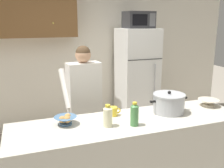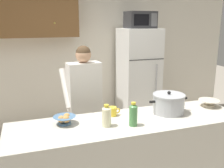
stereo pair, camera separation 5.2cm
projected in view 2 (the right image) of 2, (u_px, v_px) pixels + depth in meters
The scene contains 11 objects.
back_wall_unit at pixel (66, 47), 4.40m from camera, with size 6.00×0.48×2.60m.
kitchen_island at pixel (129, 161), 2.66m from camera, with size 2.41×0.68×0.92m, color beige.
refrigerator at pixel (138, 79), 4.55m from camera, with size 0.64×0.68×1.77m.
microwave at pixel (140, 20), 4.28m from camera, with size 0.48×0.37×0.28m.
person_near_pot at pixel (84, 94), 3.18m from camera, with size 0.52×0.45×1.61m.
cooking_pot at pixel (168, 103), 2.75m from camera, with size 0.46×0.35×0.24m.
coffee_mug at pixel (113, 111), 2.67m from camera, with size 0.13×0.09×0.10m.
bread_bowl at pixel (65, 119), 2.45m from camera, with size 0.22×0.22×0.10m.
empty_bowl at pixel (209, 103), 2.96m from camera, with size 0.24×0.24×0.08m.
bottle_near_edge at pixel (107, 116), 2.39m from camera, with size 0.09×0.09×0.22m.
bottle_mid_counter at pixel (133, 114), 2.40m from camera, with size 0.08×0.08×0.23m.
Camera 2 is at (-0.94, -2.20, 1.90)m, focal length 40.57 mm.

